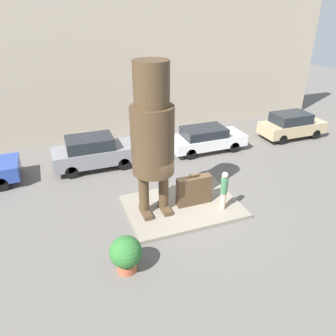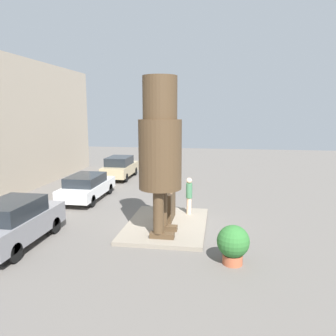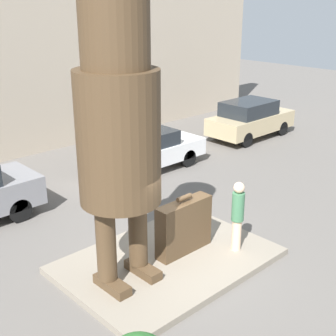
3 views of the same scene
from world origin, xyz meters
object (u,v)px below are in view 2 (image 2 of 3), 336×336
parked_car_white (87,186)px  parked_car_tan (120,167)px  statue_figure (160,144)px  tourist (189,194)px  planter_pot (233,243)px  giant_suitcase (169,206)px  parked_car_grey (15,222)px

parked_car_white → parked_car_tan: size_ratio=1.08×
parked_car_white → parked_car_tan: (5.93, -0.04, 0.07)m
statue_figure → parked_car_tan: 12.11m
tourist → planter_pot: bearing=-157.9°
giant_suitcase → tourist: size_ratio=0.87×
parked_car_grey → parked_car_white: bearing=-0.5°
giant_suitcase → parked_car_white: (3.06, 5.02, -0.03)m
parked_car_grey → parked_car_white: (6.34, -0.06, -0.13)m
giant_suitcase → statue_figure: bearing=178.1°
parked_car_grey → parked_car_white: parked_car_grey is taller
tourist → parked_car_tan: 9.90m
giant_suitcase → parked_car_grey: 6.04m
tourist → planter_pot: tourist is taller
statue_figure → giant_suitcase: size_ratio=4.03×
parked_car_grey → parked_car_tan: size_ratio=1.04×
statue_figure → parked_car_grey: size_ratio=1.40×
statue_figure → giant_suitcase: (1.71, -0.06, -2.82)m
giant_suitcase → parked_car_white: giant_suitcase is taller
planter_pot → tourist: bearing=22.1°
parked_car_tan → planter_pot: bearing=-148.8°
parked_car_grey → parked_car_tan: parked_car_grey is taller
parked_car_grey → planter_pot: parked_car_grey is taller
parked_car_white → parked_car_tan: bearing=-0.4°
parked_car_white → statue_figure: bearing=-133.9°
giant_suitcase → parked_car_tan: bearing=29.0°
statue_figure → parked_car_white: (4.78, 4.96, -2.85)m
parked_car_white → planter_pot: size_ratio=3.43×
parked_car_white → planter_pot: parked_car_white is taller
tourist → parked_car_tan: (8.05, 5.77, -0.25)m
tourist → statue_figure: bearing=162.4°
planter_pot → giant_suitcase: bearing=36.4°
giant_suitcase → parked_car_grey: size_ratio=0.35×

